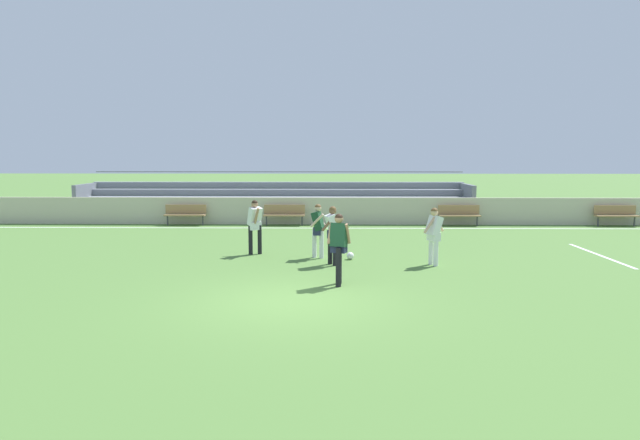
% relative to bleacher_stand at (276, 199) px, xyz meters
% --- Properties ---
extents(ground_plane, '(160.00, 160.00, 0.00)m').
position_rel_bleacher_stand_xyz_m(ground_plane, '(1.87, -16.08, -0.92)').
color(ground_plane, '#517A38').
extents(field_line_sideline, '(44.00, 0.12, 0.01)m').
position_rel_bleacher_stand_xyz_m(field_line_sideline, '(1.87, -3.95, -0.92)').
color(field_line_sideline, white).
rests_on(field_line_sideline, ground).
extents(field_line_penalty_mark, '(0.12, 4.40, 0.01)m').
position_rel_bleacher_stand_xyz_m(field_line_penalty_mark, '(11.04, -10.32, -0.92)').
color(field_line_penalty_mark, white).
rests_on(field_line_penalty_mark, ground).
extents(sideline_wall, '(48.00, 0.16, 1.20)m').
position_rel_bleacher_stand_xyz_m(sideline_wall, '(1.87, -2.58, -0.33)').
color(sideline_wall, beige).
rests_on(sideline_wall, ground).
extents(bleacher_stand, '(18.88, 2.99, 2.24)m').
position_rel_bleacher_stand_xyz_m(bleacher_stand, '(0.00, 0.00, 0.00)').
color(bleacher_stand, '#9EA3AD').
rests_on(bleacher_stand, ground).
extents(bench_centre_sideline, '(1.80, 0.40, 0.90)m').
position_rel_bleacher_stand_xyz_m(bench_centre_sideline, '(8.31, -3.00, -0.38)').
color(bench_centre_sideline, '#99754C').
rests_on(bench_centre_sideline, ground).
extents(bench_near_bin, '(1.80, 0.40, 0.90)m').
position_rel_bleacher_stand_xyz_m(bench_near_bin, '(-3.70, -3.00, -0.38)').
color(bench_near_bin, '#99754C').
rests_on(bench_near_bin, ground).
extents(bench_far_right, '(1.80, 0.40, 0.90)m').
position_rel_bleacher_stand_xyz_m(bench_far_right, '(15.09, -3.00, -0.38)').
color(bench_far_right, '#99754C').
rests_on(bench_far_right, ground).
extents(bench_far_left, '(1.80, 0.40, 0.90)m').
position_rel_bleacher_stand_xyz_m(bench_far_left, '(0.66, -3.00, -0.38)').
color(bench_far_left, '#99754C').
rests_on(bench_far_left, ground).
extents(player_white_overlapping, '(0.65, 0.50, 1.66)m').
position_rel_bleacher_stand_xyz_m(player_white_overlapping, '(2.75, -12.03, 0.07)').
color(player_white_overlapping, black).
rests_on(player_white_overlapping, ground).
extents(player_dark_on_ball, '(0.47, 0.55, 1.63)m').
position_rel_bleacher_stand_xyz_m(player_dark_on_ball, '(2.32, -10.93, 0.04)').
color(player_dark_on_ball, white).
rests_on(player_dark_on_ball, ground).
extents(player_white_wide_left, '(0.52, 0.62, 1.70)m').
position_rel_bleacher_stand_xyz_m(player_white_wide_left, '(0.34, -10.33, 0.09)').
color(player_white_wide_left, black).
rests_on(player_white_wide_left, ground).
extents(player_white_dropping_back, '(0.67, 0.52, 1.63)m').
position_rel_bleacher_stand_xyz_m(player_white_dropping_back, '(5.59, -12.03, 0.04)').
color(player_white_dropping_back, white).
rests_on(player_white_dropping_back, ground).
extents(player_dark_challenging, '(0.59, 0.48, 1.72)m').
position_rel_bleacher_stand_xyz_m(player_dark_challenging, '(2.89, -14.55, 0.10)').
color(player_dark_challenging, black).
rests_on(player_dark_challenging, ground).
extents(soccer_ball, '(0.22, 0.22, 0.22)m').
position_rel_bleacher_stand_xyz_m(soccer_ball, '(3.28, -11.18, -0.81)').
color(soccer_ball, white).
rests_on(soccer_ball, ground).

